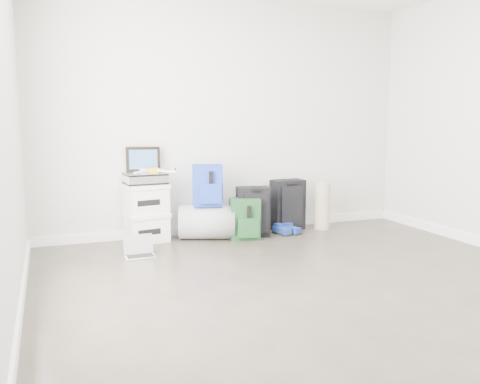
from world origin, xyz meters
name	(u,v)px	position (x,y,z in m)	size (l,w,h in m)	color
ground	(339,299)	(0.00, 0.00, 0.00)	(5.00, 5.00, 0.00)	#322D24
room_envelope	(345,66)	(0.00, 0.02, 1.72)	(4.52, 5.02, 2.71)	silver
boxes_stack	(146,213)	(-1.03, 2.33, 0.32)	(0.50, 0.43, 0.64)	white
briefcase	(145,178)	(-1.03, 2.33, 0.70)	(0.43, 0.31, 0.12)	#B2B2B7
painting	(143,159)	(-1.03, 2.43, 0.90)	(0.37, 0.10, 0.28)	black
drone	(153,170)	(-0.95, 2.31, 0.79)	(0.47, 0.47, 0.06)	gold
duffel_bag	(207,222)	(-0.36, 2.20, 0.19)	(0.38, 0.38, 0.62)	gray
blue_backpack	(208,186)	(-0.36, 2.17, 0.61)	(0.37, 0.30, 0.46)	#18249D
large_suitcase	(253,212)	(0.17, 2.13, 0.29)	(0.40, 0.30, 0.57)	black
green_backpack	(245,220)	(0.03, 2.03, 0.22)	(0.36, 0.29, 0.46)	#123316
carry_on	(288,205)	(0.71, 2.32, 0.31)	(0.40, 0.27, 0.61)	black
shoes	(286,231)	(0.57, 2.09, 0.04)	(0.29, 0.28, 0.09)	black
rolled_rug	(322,206)	(1.11, 2.20, 0.29)	(0.19, 0.19, 0.57)	tan
laptop	(139,251)	(-1.21, 1.74, 0.05)	(0.29, 0.21, 0.21)	silver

